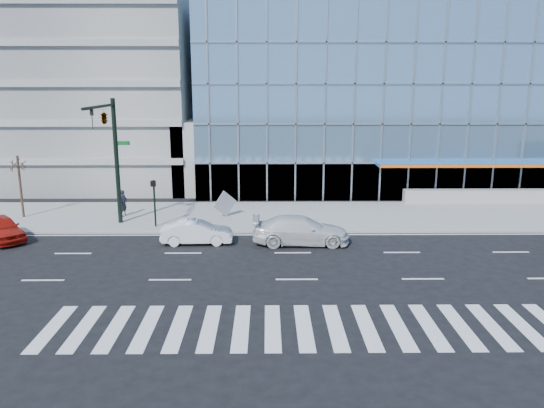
{
  "coord_description": "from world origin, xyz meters",
  "views": [
    {
      "loc": [
        -1.41,
        -27.63,
        9.14
      ],
      "look_at": [
        -1.11,
        3.0,
        2.06
      ],
      "focal_mm": 35.0,
      "sensor_mm": 36.0,
      "label": 1
    }
  ],
  "objects": [
    {
      "name": "white_suv",
      "position": [
        0.54,
        1.69,
        0.8
      ],
      "size": [
        5.58,
        2.33,
        1.61
      ],
      "primitive_type": "imported",
      "rotation": [
        0.0,
        0.0,
        1.56
      ],
      "color": "silver",
      "rests_on": "ground"
    },
    {
      "name": "pedestrian",
      "position": [
        -11.22,
        7.71,
        1.05
      ],
      "size": [
        0.64,
        0.77,
        1.81
      ],
      "primitive_type": "imported",
      "rotation": [
        0.0,
        0.0,
        1.21
      ],
      "color": "black",
      "rests_on": "sidewalk"
    },
    {
      "name": "ramp_block",
      "position": [
        -6.0,
        18.0,
        3.0
      ],
      "size": [
        6.0,
        8.0,
        6.0
      ],
      "primitive_type": "cube",
      "color": "gray",
      "rests_on": "ground"
    },
    {
      "name": "red_sedan",
      "position": [
        -17.05,
        2.49,
        0.74
      ],
      "size": [
        4.26,
        4.38,
        1.48
      ],
      "primitive_type": "imported",
      "rotation": [
        0.0,
        0.0,
        0.75
      ],
      "color": "#AD160D",
      "rests_on": "ground"
    },
    {
      "name": "white_sedan",
      "position": [
        -5.46,
        1.8,
        0.67
      ],
      "size": [
        4.13,
        1.57,
        1.35
      ],
      "primitive_type": "imported",
      "rotation": [
        0.0,
        0.0,
        1.61
      ],
      "color": "white",
      "rests_on": "ground"
    },
    {
      "name": "parking_garage",
      "position": [
        -20.0,
        26.0,
        10.0
      ],
      "size": [
        24.0,
        24.0,
        20.0
      ],
      "primitive_type": "cube",
      "color": "gray",
      "rests_on": "ground"
    },
    {
      "name": "traffic_signal",
      "position": [
        -11.0,
        4.57,
        6.16
      ],
      "size": [
        1.14,
        5.74,
        8.0
      ],
      "color": "black",
      "rests_on": "sidewalk"
    },
    {
      "name": "ground",
      "position": [
        0.0,
        0.0,
        0.0
      ],
      "size": [
        160.0,
        160.0,
        0.0
      ],
      "primitive_type": "plane",
      "color": "black",
      "rests_on": "ground"
    },
    {
      "name": "street_tree_near",
      "position": [
        -18.0,
        7.5,
        3.78
      ],
      "size": [
        1.1,
        1.1,
        4.23
      ],
      "color": "#332319",
      "rests_on": "sidewalk"
    },
    {
      "name": "ped_signal_post",
      "position": [
        -8.5,
        4.94,
        2.14
      ],
      "size": [
        0.3,
        0.33,
        3.0
      ],
      "color": "black",
      "rests_on": "sidewalk"
    },
    {
      "name": "sidewalk",
      "position": [
        0.0,
        8.0,
        0.07
      ],
      "size": [
        120.0,
        8.0,
        0.15
      ],
      "primitive_type": "cube",
      "color": "gray",
      "rests_on": "ground"
    },
    {
      "name": "theatre_building",
      "position": [
        14.0,
        26.0,
        7.5
      ],
      "size": [
        42.0,
        26.0,
        15.0
      ],
      "primitive_type": "cube",
      "color": "#739EC0",
      "rests_on": "ground"
    },
    {
      "name": "tilted_panel",
      "position": [
        -4.26,
        7.43,
        1.07
      ],
      "size": [
        1.52,
        1.12,
        1.83
      ],
      "primitive_type": "cube",
      "rotation": [
        0.0,
        0.7,
        0.63
      ],
      "color": "#989898",
      "rests_on": "sidewalk"
    }
  ]
}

